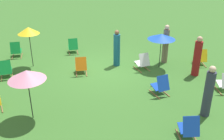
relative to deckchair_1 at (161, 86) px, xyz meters
name	(u,v)px	position (x,y,z in m)	size (l,w,h in m)	color
ground_plane	(108,69)	(1.67, -2.59, -0.37)	(40.00, 40.00, 0.00)	#386B28
deckchair_1	(161,86)	(0.00, 0.00, 0.00)	(0.67, 0.86, 0.83)	olive
deckchair_3	(73,47)	(3.27, -4.87, 0.00)	(0.53, 0.79, 0.83)	olive
deckchair_4	(200,58)	(-2.72, -2.41, 0.00)	(0.56, 0.81, 0.83)	olive
deckchair_6	(189,129)	(-0.02, 2.63, 0.00)	(0.54, 0.80, 0.83)	olive
deckchair_7	(81,66)	(2.94, -2.23, 0.00)	(0.50, 0.77, 0.83)	olive
deckchair_8	(16,50)	(6.16, -4.71, 0.00)	(0.53, 0.79, 0.83)	olive
deckchair_9	(6,70)	(6.15, -2.30, 0.00)	(0.63, 0.84, 0.83)	olive
deckchair_10	(143,62)	(0.13, -2.30, 0.00)	(0.67, 0.86, 0.83)	olive
umbrella_0	(27,75)	(4.65, 0.90, 1.20)	(1.18, 1.18, 1.74)	black
umbrella_1	(162,37)	(-0.72, -2.45, 1.14)	(1.25, 1.25, 1.64)	black
umbrella_2	(28,31)	(5.19, -3.41, 1.38)	(0.97, 0.97, 1.91)	black
person_0	(166,45)	(-1.16, -3.03, 0.53)	(0.40, 0.40, 1.87)	#72664C
person_1	(117,49)	(1.22, -2.98, 0.45)	(0.43, 0.43, 1.73)	#195972
person_2	(208,93)	(-1.08, 1.53, 0.49)	(0.42, 0.42, 1.81)	#333847
person_3	(197,57)	(-2.05, -1.44, 0.47)	(0.39, 0.39, 1.78)	maroon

